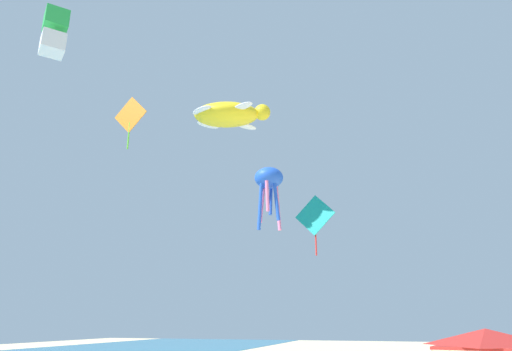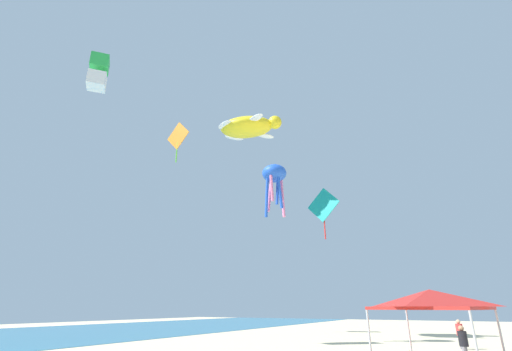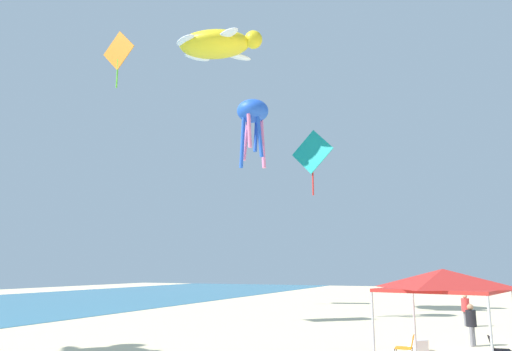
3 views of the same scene
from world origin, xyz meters
name	(u,v)px [view 1 (image 1 of 3)]	position (x,y,z in m)	size (l,w,h in m)	color
canopy_tent	(486,339)	(-2.79, 2.26, 2.58)	(4.18, 3.96, 2.93)	#B7B7BC
kite_diamond_teal	(315,217)	(12.50, 10.93, 10.72)	(0.81, 3.24, 4.71)	teal
kite_octopus_blue	(269,181)	(6.88, 12.97, 12.17)	(1.93, 1.93, 4.29)	blue
kite_box_green	(54,33)	(-2.62, 23.62, 19.75)	(1.90, 1.90, 2.84)	green
kite_diamond_orange	(130,117)	(9.86, 26.23, 20.06)	(0.43, 3.42, 4.90)	orange
kite_turtle_yellow	(228,115)	(9.46, 17.00, 18.76)	(5.87, 6.41, 2.54)	yellow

